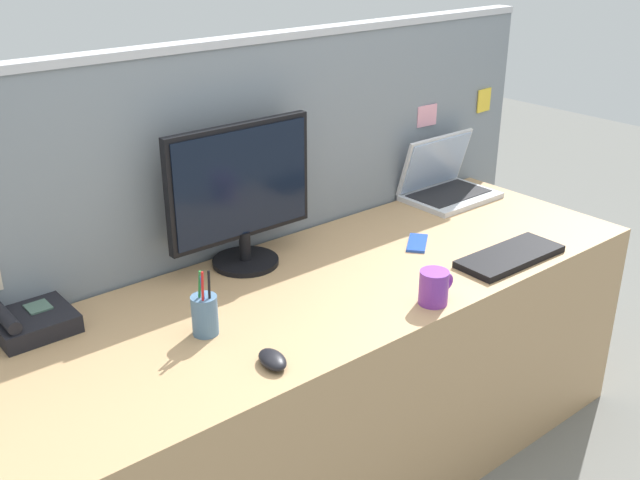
{
  "coord_description": "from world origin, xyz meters",
  "views": [
    {
      "loc": [
        -1.3,
        -1.52,
        1.72
      ],
      "look_at": [
        0.0,
        0.05,
        0.83
      ],
      "focal_mm": 41.74,
      "sensor_mm": 36.0,
      "label": 1
    }
  ],
  "objects_px": {
    "desk_phone": "(31,321)",
    "cell_phone_blue_case": "(417,243)",
    "desktop_monitor": "(241,191)",
    "keyboard_main": "(510,256)",
    "computer_mouse_right_hand": "(272,360)",
    "pen_cup": "(205,314)",
    "laptop": "(444,182)",
    "coffee_mug": "(434,287)"
  },
  "relations": [
    {
      "from": "laptop",
      "to": "computer_mouse_right_hand",
      "type": "height_order",
      "value": "laptop"
    },
    {
      "from": "desk_phone",
      "to": "desktop_monitor",
      "type": "bearing_deg",
      "value": -0.82
    },
    {
      "from": "keyboard_main",
      "to": "cell_phone_blue_case",
      "type": "relative_size",
      "value": 2.65
    },
    {
      "from": "desktop_monitor",
      "to": "keyboard_main",
      "type": "relative_size",
      "value": 1.32
    },
    {
      "from": "computer_mouse_right_hand",
      "to": "cell_phone_blue_case",
      "type": "bearing_deg",
      "value": 29.22
    },
    {
      "from": "keyboard_main",
      "to": "pen_cup",
      "type": "xyz_separation_m",
      "value": [
        -0.99,
        0.23,
        0.05
      ]
    },
    {
      "from": "cell_phone_blue_case",
      "to": "coffee_mug",
      "type": "distance_m",
      "value": 0.41
    },
    {
      "from": "laptop",
      "to": "computer_mouse_right_hand",
      "type": "bearing_deg",
      "value": -156.41
    },
    {
      "from": "desk_phone",
      "to": "keyboard_main",
      "type": "distance_m",
      "value": 1.45
    },
    {
      "from": "laptop",
      "to": "desk_phone",
      "type": "bearing_deg",
      "value": 179.84
    },
    {
      "from": "computer_mouse_right_hand",
      "to": "desktop_monitor",
      "type": "bearing_deg",
      "value": 72.41
    },
    {
      "from": "desktop_monitor",
      "to": "keyboard_main",
      "type": "distance_m",
      "value": 0.88
    },
    {
      "from": "desktop_monitor",
      "to": "computer_mouse_right_hand",
      "type": "bearing_deg",
      "value": -117.67
    },
    {
      "from": "laptop",
      "to": "keyboard_main",
      "type": "height_order",
      "value": "laptop"
    },
    {
      "from": "desktop_monitor",
      "to": "keyboard_main",
      "type": "height_order",
      "value": "desktop_monitor"
    },
    {
      "from": "computer_mouse_right_hand",
      "to": "cell_phone_blue_case",
      "type": "height_order",
      "value": "computer_mouse_right_hand"
    },
    {
      "from": "keyboard_main",
      "to": "pen_cup",
      "type": "relative_size",
      "value": 1.98
    },
    {
      "from": "keyboard_main",
      "to": "coffee_mug",
      "type": "bearing_deg",
      "value": -173.06
    },
    {
      "from": "desk_phone",
      "to": "computer_mouse_right_hand",
      "type": "xyz_separation_m",
      "value": [
        0.4,
        -0.54,
        -0.01
      ]
    },
    {
      "from": "computer_mouse_right_hand",
      "to": "coffee_mug",
      "type": "bearing_deg",
      "value": 6.47
    },
    {
      "from": "pen_cup",
      "to": "coffee_mug",
      "type": "xyz_separation_m",
      "value": [
        0.59,
        -0.27,
        -0.01
      ]
    },
    {
      "from": "laptop",
      "to": "pen_cup",
      "type": "xyz_separation_m",
      "value": [
        -1.27,
        -0.3,
        -0.0
      ]
    },
    {
      "from": "desk_phone",
      "to": "coffee_mug",
      "type": "distance_m",
      "value": 1.1
    },
    {
      "from": "computer_mouse_right_hand",
      "to": "keyboard_main",
      "type": "bearing_deg",
      "value": 10.48
    },
    {
      "from": "laptop",
      "to": "desk_phone",
      "type": "xyz_separation_m",
      "value": [
        -1.62,
        0.0,
        -0.03
      ]
    },
    {
      "from": "coffee_mug",
      "to": "desk_phone",
      "type": "bearing_deg",
      "value": 148.54
    },
    {
      "from": "desktop_monitor",
      "to": "computer_mouse_right_hand",
      "type": "relative_size",
      "value": 5.0
    },
    {
      "from": "laptop",
      "to": "pen_cup",
      "type": "height_order",
      "value": "laptop"
    },
    {
      "from": "laptop",
      "to": "cell_phone_blue_case",
      "type": "distance_m",
      "value": 0.49
    },
    {
      "from": "desk_phone",
      "to": "cell_phone_blue_case",
      "type": "height_order",
      "value": "desk_phone"
    },
    {
      "from": "desktop_monitor",
      "to": "coffee_mug",
      "type": "bearing_deg",
      "value": -64.87
    },
    {
      "from": "keyboard_main",
      "to": "computer_mouse_right_hand",
      "type": "distance_m",
      "value": 0.95
    },
    {
      "from": "laptop",
      "to": "keyboard_main",
      "type": "bearing_deg",
      "value": -117.57
    },
    {
      "from": "pen_cup",
      "to": "cell_phone_blue_case",
      "type": "xyz_separation_m",
      "value": [
        0.85,
        0.05,
        -0.05
      ]
    },
    {
      "from": "keyboard_main",
      "to": "cell_phone_blue_case",
      "type": "xyz_separation_m",
      "value": [
        -0.14,
        0.27,
        -0.01
      ]
    },
    {
      "from": "cell_phone_blue_case",
      "to": "coffee_mug",
      "type": "height_order",
      "value": "coffee_mug"
    },
    {
      "from": "desk_phone",
      "to": "cell_phone_blue_case",
      "type": "bearing_deg",
      "value": -12.14
    },
    {
      "from": "pen_cup",
      "to": "coffee_mug",
      "type": "distance_m",
      "value": 0.65
    },
    {
      "from": "pen_cup",
      "to": "desk_phone",
      "type": "bearing_deg",
      "value": 138.88
    },
    {
      "from": "desktop_monitor",
      "to": "coffee_mug",
      "type": "xyz_separation_m",
      "value": [
        0.26,
        -0.56,
        -0.19
      ]
    },
    {
      "from": "laptop",
      "to": "desktop_monitor",
      "type": "bearing_deg",
      "value": -179.7
    },
    {
      "from": "computer_mouse_right_hand",
      "to": "coffee_mug",
      "type": "distance_m",
      "value": 0.54
    }
  ]
}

